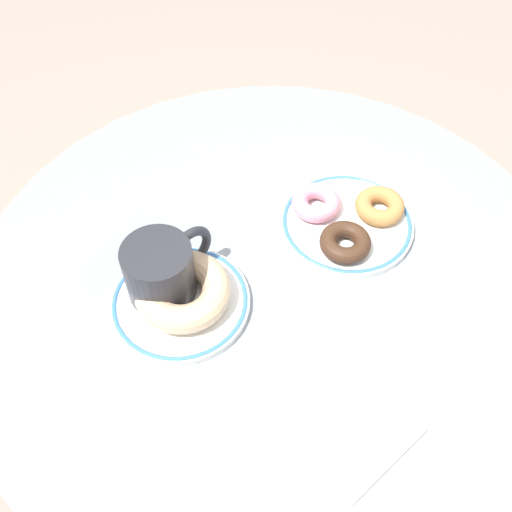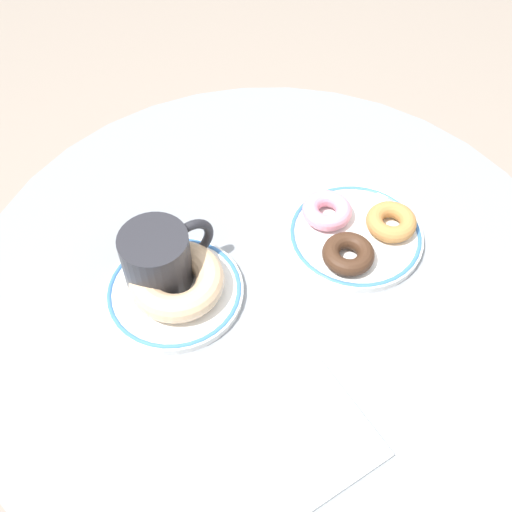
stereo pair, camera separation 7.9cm
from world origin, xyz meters
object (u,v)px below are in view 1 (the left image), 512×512
Objects in this scene: donut_glazed at (183,291)px; plate_left at (180,302)px; cafe_table at (272,367)px; donut_old_fashioned at (380,206)px; donut_chocolate at (345,242)px; coffee_mug at (162,272)px; paper_napkin at (343,422)px; plate_right at (347,223)px; donut_pink_frosted at (316,203)px.

plate_left is at bearing 163.01° from donut_glazed.
donut_old_fashioned reaches higher than cafe_table.
donut_old_fashioned and donut_chocolate have the same top height.
coffee_mug is (-0.14, 0.04, 0.29)m from cafe_table.
donut_glazed is 0.22m from donut_chocolate.
coffee_mug is (-0.11, 0.25, 0.04)m from paper_napkin.
plate_right is 1.36× the size of paper_napkin.
donut_glazed is 1.75× the size of donut_old_fashioned.
donut_chocolate reaches higher than plate_right.
donut_old_fashioned is 1.00× the size of donut_chocolate.
paper_napkin is at bearing -66.84° from coffee_mug.
donut_glazed reaches higher than cafe_table.
plate_left is 1.41× the size of coffee_mug.
coffee_mug reaches higher than donut_old_fashioned.
paper_napkin is (0.10, -0.22, -0.00)m from plate_left.
donut_glazed reaches higher than donut_old_fashioned.
plate_left is at bearing -70.54° from coffee_mug.
paper_napkin is at bearing -97.91° from cafe_table.
donut_chocolate is 0.51× the size of paper_napkin.
donut_pink_frosted and donut_chocolate have the same top height.
donut_chocolate is at bearing -5.94° from plate_left.
donut_glazed is at bearing -176.26° from plate_right.
donut_pink_frosted is at bearing 14.13° from donut_glazed.
paper_napkin is (-0.13, -0.28, -0.02)m from donut_pink_frosted.
cafe_table is at bearing -171.58° from donut_old_fashioned.
donut_chocolate is (-0.08, -0.03, 0.00)m from donut_old_fashioned.
coffee_mug is at bearing 109.46° from plate_left.
coffee_mug reaches higher than donut_glazed.
plate_left is 1.30× the size of paper_napkin.
cafe_table is 11.78× the size of donut_old_fashioned.
donut_pink_frosted is at bearing 88.45° from donut_chocolate.
plate_left is 0.30m from donut_old_fashioned.
plate_left reaches higher than cafe_table.
donut_old_fashioned is 1.00× the size of donut_pink_frosted.
donut_pink_frosted is 0.51× the size of paper_napkin.
donut_old_fashioned is 0.51× the size of paper_napkin.
donut_pink_frosted is (-0.07, 0.05, 0.00)m from donut_old_fashioned.
coffee_mug is at bearing 177.61° from plate_right.
donut_chocolate is at bearing -4.02° from cafe_table.
coffee_mug is at bearing -173.08° from donut_pink_frosted.
donut_old_fashioned is at bearing 49.00° from paper_napkin.
plate_left is at bearing 174.06° from donut_chocolate.
cafe_table is 0.33m from coffee_mug.
donut_glazed reaches higher than plate_left.
donut_chocolate is 0.24m from paper_napkin.
plate_right is 0.29m from paper_napkin.
donut_chocolate is (0.10, -0.01, 0.27)m from cafe_table.
plate_left is 0.02m from donut_glazed.
donut_chocolate is (-0.00, -0.08, 0.00)m from donut_pink_frosted.
donut_pink_frosted is at bearing 35.30° from cafe_table.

